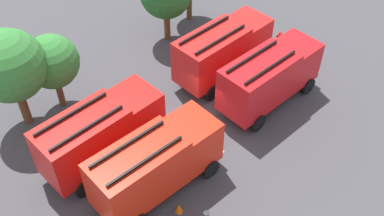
{
  "coord_description": "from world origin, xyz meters",
  "views": [
    {
      "loc": [
        -14.14,
        -12.82,
        19.86
      ],
      "look_at": [
        0.0,
        0.0,
        1.4
      ],
      "focal_mm": 42.32,
      "sensor_mm": 36.0,
      "label": 1
    }
  ],
  "objects_px": {
    "fire_truck_1": "(270,76)",
    "traffic_cone_1": "(179,208)",
    "traffic_cone_2": "(191,116)",
    "firefighter_1": "(279,41)",
    "tree_0": "(9,66)",
    "tree_1": "(52,62)",
    "traffic_cone_0": "(64,142)",
    "fire_truck_2": "(101,132)",
    "fire_truck_0": "(156,163)",
    "fire_truck_3": "(223,49)"
  },
  "relations": [
    {
      "from": "tree_0",
      "to": "traffic_cone_1",
      "type": "relative_size",
      "value": 11.09
    },
    {
      "from": "traffic_cone_1",
      "to": "traffic_cone_2",
      "type": "distance_m",
      "value": 6.64
    },
    {
      "from": "fire_truck_1",
      "to": "tree_1",
      "type": "distance_m",
      "value": 13.03
    },
    {
      "from": "fire_truck_0",
      "to": "fire_truck_3",
      "type": "distance_m",
      "value": 10.19
    },
    {
      "from": "fire_truck_3",
      "to": "fire_truck_2",
      "type": "bearing_deg",
      "value": -177.09
    },
    {
      "from": "fire_truck_3",
      "to": "tree_0",
      "type": "xyz_separation_m",
      "value": [
        -11.37,
        5.92,
        2.17
      ]
    },
    {
      "from": "fire_truck_1",
      "to": "fire_truck_2",
      "type": "bearing_deg",
      "value": 163.18
    },
    {
      "from": "firefighter_1",
      "to": "traffic_cone_0",
      "type": "height_order",
      "value": "firefighter_1"
    },
    {
      "from": "fire_truck_2",
      "to": "traffic_cone_1",
      "type": "height_order",
      "value": "fire_truck_2"
    },
    {
      "from": "fire_truck_2",
      "to": "traffic_cone_1",
      "type": "bearing_deg",
      "value": -84.7
    },
    {
      "from": "fire_truck_0",
      "to": "firefighter_1",
      "type": "relative_size",
      "value": 4.59
    },
    {
      "from": "fire_truck_2",
      "to": "traffic_cone_2",
      "type": "distance_m",
      "value": 6.02
    },
    {
      "from": "traffic_cone_1",
      "to": "traffic_cone_2",
      "type": "height_order",
      "value": "traffic_cone_2"
    },
    {
      "from": "fire_truck_0",
      "to": "fire_truck_1",
      "type": "height_order",
      "value": "same"
    },
    {
      "from": "fire_truck_2",
      "to": "traffic_cone_2",
      "type": "xyz_separation_m",
      "value": [
        5.53,
        -1.48,
        -1.85
      ]
    },
    {
      "from": "fire_truck_0",
      "to": "tree_0",
      "type": "height_order",
      "value": "tree_0"
    },
    {
      "from": "fire_truck_1",
      "to": "traffic_cone_2",
      "type": "height_order",
      "value": "fire_truck_1"
    },
    {
      "from": "fire_truck_2",
      "to": "traffic_cone_0",
      "type": "distance_m",
      "value": 3.22
    },
    {
      "from": "fire_truck_0",
      "to": "traffic_cone_2",
      "type": "xyz_separation_m",
      "value": [
        5.01,
        2.19,
        -1.85
      ]
    },
    {
      "from": "firefighter_1",
      "to": "tree_1",
      "type": "xyz_separation_m",
      "value": [
        -13.85,
        6.95,
        2.51
      ]
    },
    {
      "from": "fire_truck_3",
      "to": "firefighter_1",
      "type": "height_order",
      "value": "fire_truck_3"
    },
    {
      "from": "fire_truck_1",
      "to": "traffic_cone_2",
      "type": "xyz_separation_m",
      "value": [
        -4.39,
        2.5,
        -1.85
      ]
    },
    {
      "from": "traffic_cone_0",
      "to": "tree_0",
      "type": "bearing_deg",
      "value": 95.0
    },
    {
      "from": "tree_1",
      "to": "traffic_cone_0",
      "type": "relative_size",
      "value": 7.78
    },
    {
      "from": "traffic_cone_0",
      "to": "firefighter_1",
      "type": "bearing_deg",
      "value": -13.87
    },
    {
      "from": "fire_truck_2",
      "to": "traffic_cone_2",
      "type": "relative_size",
      "value": 11.88
    },
    {
      "from": "fire_truck_1",
      "to": "traffic_cone_0",
      "type": "distance_m",
      "value": 12.81
    },
    {
      "from": "fire_truck_2",
      "to": "fire_truck_3",
      "type": "height_order",
      "value": "same"
    },
    {
      "from": "fire_truck_2",
      "to": "fire_truck_3",
      "type": "distance_m",
      "value": 10.09
    },
    {
      "from": "firefighter_1",
      "to": "tree_1",
      "type": "height_order",
      "value": "tree_1"
    },
    {
      "from": "traffic_cone_1",
      "to": "tree_1",
      "type": "bearing_deg",
      "value": 85.7
    },
    {
      "from": "fire_truck_2",
      "to": "tree_1",
      "type": "height_order",
      "value": "tree_1"
    },
    {
      "from": "firefighter_1",
      "to": "tree_1",
      "type": "bearing_deg",
      "value": -40.03
    },
    {
      "from": "traffic_cone_2",
      "to": "tree_0",
      "type": "bearing_deg",
      "value": 133.26
    },
    {
      "from": "tree_0",
      "to": "tree_1",
      "type": "bearing_deg",
      "value": -6.9
    },
    {
      "from": "tree_0",
      "to": "tree_1",
      "type": "relative_size",
      "value": 1.27
    },
    {
      "from": "tree_1",
      "to": "traffic_cone_0",
      "type": "distance_m",
      "value": 4.78
    },
    {
      "from": "firefighter_1",
      "to": "traffic_cone_1",
      "type": "relative_size",
      "value": 2.78
    },
    {
      "from": "fire_truck_0",
      "to": "traffic_cone_2",
      "type": "height_order",
      "value": "fire_truck_0"
    },
    {
      "from": "tree_0",
      "to": "traffic_cone_1",
      "type": "distance_m",
      "value": 12.04
    },
    {
      "from": "tree_0",
      "to": "tree_1",
      "type": "distance_m",
      "value": 2.53
    },
    {
      "from": "firefighter_1",
      "to": "traffic_cone_0",
      "type": "xyz_separation_m",
      "value": [
        -15.9,
        3.93,
        -0.57
      ]
    },
    {
      "from": "fire_truck_2",
      "to": "firefighter_1",
      "type": "distance_m",
      "value": 15.03
    },
    {
      "from": "fire_truck_1",
      "to": "firefighter_1",
      "type": "distance_m",
      "value": 5.71
    },
    {
      "from": "traffic_cone_0",
      "to": "fire_truck_0",
      "type": "bearing_deg",
      "value": -76.09
    },
    {
      "from": "fire_truck_2",
      "to": "tree_0",
      "type": "bearing_deg",
      "value": 105.48
    },
    {
      "from": "traffic_cone_1",
      "to": "firefighter_1",
      "type": "bearing_deg",
      "value": 15.27
    },
    {
      "from": "fire_truck_3",
      "to": "traffic_cone_1",
      "type": "height_order",
      "value": "fire_truck_3"
    },
    {
      "from": "tree_1",
      "to": "fire_truck_0",
      "type": "bearing_deg",
      "value": -93.33
    },
    {
      "from": "fire_truck_1",
      "to": "traffic_cone_1",
      "type": "distance_m",
      "value": 9.99
    }
  ]
}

